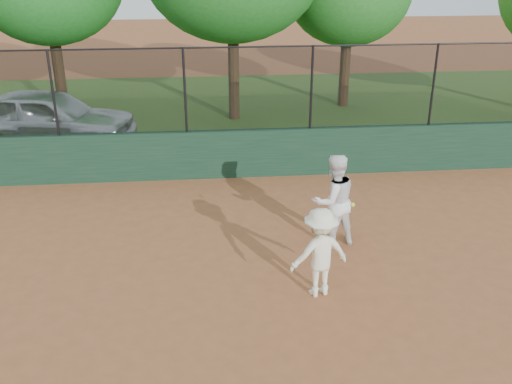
{
  "coord_description": "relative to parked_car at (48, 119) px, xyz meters",
  "views": [
    {
      "loc": [
        -0.12,
        -7.24,
        5.3
      ],
      "look_at": [
        0.8,
        2.2,
        1.2
      ],
      "focal_mm": 40.0,
      "sensor_mm": 36.0,
      "label": 1
    }
  ],
  "objects": [
    {
      "name": "ground",
      "position": [
        4.45,
        -8.81,
        -0.83
      ],
      "size": [
        80.0,
        80.0,
        0.0
      ],
      "primitive_type": "plane",
      "color": "#9E5933",
      "rests_on": "ground"
    },
    {
      "name": "back_wall",
      "position": [
        4.45,
        -2.81,
        -0.23
      ],
      "size": [
        26.0,
        0.2,
        1.2
      ],
      "primitive_type": "cube",
      "color": "#1A3B26",
      "rests_on": "ground"
    },
    {
      "name": "grass_strip",
      "position": [
        4.45,
        3.19,
        -0.83
      ],
      "size": [
        36.0,
        12.0,
        0.01
      ],
      "primitive_type": "cube",
      "color": "#2C4F18",
      "rests_on": "ground"
    },
    {
      "name": "parked_car",
      "position": [
        0.0,
        0.0,
        0.0
      ],
      "size": [
        5.13,
        2.72,
        1.66
      ],
      "primitive_type": "imported",
      "rotation": [
        0.0,
        0.0,
        1.41
      ],
      "color": "silver",
      "rests_on": "ground"
    },
    {
      "name": "player_second",
      "position": [
        6.72,
        -6.5,
        0.08
      ],
      "size": [
        1.06,
        0.94,
        1.82
      ],
      "primitive_type": "imported",
      "rotation": [
        0.0,
        0.0,
        3.47
      ],
      "color": "white",
      "rests_on": "ground"
    },
    {
      "name": "player_main",
      "position": [
        6.13,
        -8.16,
        -0.07
      ],
      "size": [
        1.1,
        0.79,
        1.78
      ],
      "color": "white",
      "rests_on": "ground"
    },
    {
      "name": "fence_assembly",
      "position": [
        4.42,
        -2.81,
        1.4
      ],
      "size": [
        26.0,
        0.06,
        2.0
      ],
      "color": "black",
      "rests_on": "back_wall"
    }
  ]
}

